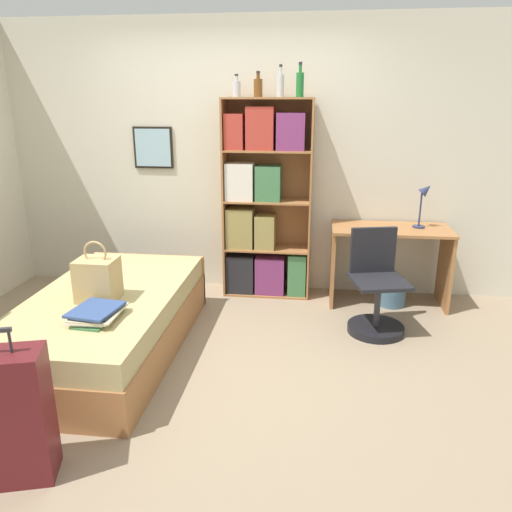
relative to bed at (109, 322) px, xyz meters
name	(u,v)px	position (x,y,z in m)	size (l,w,h in m)	color
ground_plane	(200,356)	(0.71, -0.02, -0.23)	(14.00, 14.00, 0.00)	gray
wall_back	(232,159)	(0.71, 1.54, 1.07)	(10.00, 0.09, 2.60)	beige
bed	(109,322)	(0.00, 0.00, 0.00)	(1.06, 2.01, 0.47)	#A36B3D
handbag	(98,279)	(0.01, -0.12, 0.40)	(0.28, 0.24, 0.44)	tan
book_stack_on_bed	(96,313)	(0.14, -0.46, 0.28)	(0.32, 0.38, 0.08)	#427A4C
bookcase	(262,207)	(1.03, 1.33, 0.65)	(0.83, 0.32, 1.88)	#A36B3D
bottle_green	(237,88)	(0.79, 1.37, 1.72)	(0.07, 0.07, 0.20)	#B7BCC1
bottle_brown	(258,87)	(0.99, 1.36, 1.73)	(0.08, 0.08, 0.22)	brown
bottle_clear	(281,85)	(1.19, 1.35, 1.75)	(0.06, 0.06, 0.27)	#B7BCC1
bottle_blue	(300,84)	(1.37, 1.29, 1.76)	(0.07, 0.07, 0.29)	#1E6B2D
desk	(389,252)	(2.24, 1.23, 0.27)	(1.07, 0.53, 0.74)	#A36B3D
desk_lamp	(424,197)	(2.51, 1.27, 0.79)	(0.16, 0.11, 0.42)	navy
desk_chair	(376,300)	(2.07, 0.61, 0.04)	(0.51, 0.51, 0.85)	black
waste_bin	(392,293)	(2.29, 1.17, -0.12)	(0.26, 0.26, 0.23)	slate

